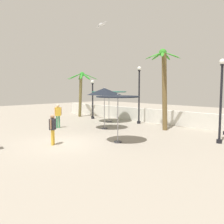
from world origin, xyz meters
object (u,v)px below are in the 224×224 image
(patio_umbrella_0, at_px, (109,93))
(guest_1, at_px, (53,127))
(palm_tree_2, at_px, (81,88))
(lamp_post_1, at_px, (93,97))
(seagull_0, at_px, (102,24))
(patio_umbrella_1, at_px, (118,99))
(palm_tree_0, at_px, (164,80))
(guest_0, at_px, (58,113))
(patio_umbrella_2, at_px, (104,92))
(lamp_post_0, at_px, (221,98))
(lamp_post_3, at_px, (139,92))

(patio_umbrella_0, height_order, guest_1, patio_umbrella_0)
(palm_tree_2, height_order, lamp_post_1, palm_tree_2)
(guest_1, xyz_separation_m, seagull_0, (-1.20, 4.38, 5.86))
(patio_umbrella_1, distance_m, guest_1, 3.57)
(patio_umbrella_1, relative_size, palm_tree_0, 0.47)
(guest_0, distance_m, guest_1, 5.42)
(palm_tree_2, bearing_deg, patio_umbrella_2, -25.35)
(palm_tree_2, relative_size, lamp_post_0, 1.00)
(palm_tree_2, height_order, guest_1, palm_tree_2)
(lamp_post_1, distance_m, guest_1, 10.72)
(palm_tree_0, xyz_separation_m, guest_0, (-5.60, -4.66, -2.32))
(patio_umbrella_0, bearing_deg, seagull_0, -49.14)
(lamp_post_3, distance_m, guest_1, 9.19)
(palm_tree_0, relative_size, seagull_0, 4.34)
(patio_umbrella_1, xyz_separation_m, lamp_post_0, (3.74, 3.67, 0.08))
(patio_umbrella_2, relative_size, seagull_0, 2.30)
(patio_umbrella_2, distance_m, palm_tree_0, 4.06)
(patio_umbrella_0, height_order, guest_0, patio_umbrella_0)
(lamp_post_1, xyz_separation_m, seagull_0, (5.56, -3.87, 4.80))
(patio_umbrella_2, xyz_separation_m, lamp_post_0, (7.44, 1.21, -0.21))
(lamp_post_3, bearing_deg, seagull_0, -81.67)
(patio_umbrella_0, distance_m, palm_tree_2, 4.54)
(patio_umbrella_2, distance_m, seagull_0, 4.33)
(patio_umbrella_1, distance_m, lamp_post_1, 10.26)
(lamp_post_0, xyz_separation_m, lamp_post_3, (-7.47, 2.48, 0.12))
(patio_umbrella_2, height_order, guest_0, patio_umbrella_2)
(patio_umbrella_0, relative_size, lamp_post_3, 0.63)
(palm_tree_2, relative_size, guest_0, 2.52)
(lamp_post_1, distance_m, guest_0, 5.71)
(lamp_post_0, xyz_separation_m, guest_1, (-5.61, -6.38, -1.44))
(patio_umbrella_0, distance_m, lamp_post_3, 2.53)
(palm_tree_0, height_order, lamp_post_3, palm_tree_0)
(palm_tree_0, distance_m, lamp_post_3, 3.33)
(patio_umbrella_0, xyz_separation_m, patio_umbrella_2, (2.32, -2.63, 0.21))
(guest_0, bearing_deg, patio_umbrella_1, -3.71)
(guest_0, xyz_separation_m, guest_1, (4.43, -3.12, -0.11))
(patio_umbrella_2, relative_size, lamp_post_1, 0.82)
(patio_umbrella_1, distance_m, palm_tree_0, 5.23)
(patio_umbrella_1, height_order, palm_tree_0, palm_tree_0)
(palm_tree_2, bearing_deg, palm_tree_0, -3.54)
(lamp_post_3, bearing_deg, lamp_post_0, -18.40)
(patio_umbrella_1, distance_m, seagull_0, 5.70)
(patio_umbrella_2, height_order, lamp_post_3, lamp_post_3)
(seagull_0, bearing_deg, lamp_post_1, 145.19)
(patio_umbrella_0, xyz_separation_m, patio_umbrella_1, (6.03, -5.09, -0.08))
(patio_umbrella_1, xyz_separation_m, patio_umbrella_2, (-3.71, 2.45, 0.28))
(guest_1, distance_m, seagull_0, 7.41)
(lamp_post_3, height_order, seagull_0, seagull_0)
(patio_umbrella_0, height_order, lamp_post_3, lamp_post_3)
(lamp_post_0, relative_size, lamp_post_1, 1.23)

